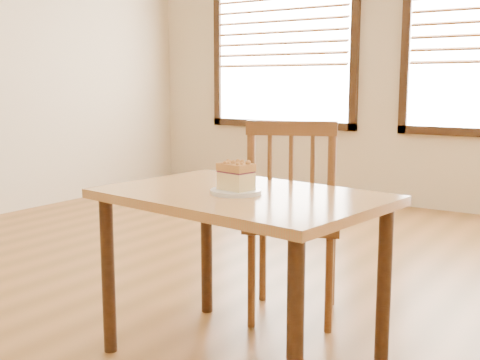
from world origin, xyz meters
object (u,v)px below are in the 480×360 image
Objects in this scene: cafe_chair_main at (293,219)px; cake_slice at (236,175)px; plate at (236,192)px; cafe_table_main at (241,216)px.

cafe_chair_main reaches higher than cake_slice.
cafe_table_main is at bearing 90.32° from plate.
cake_slice is at bearing -81.85° from cafe_table_main.
cafe_chair_main is 0.66m from cake_slice.
plate is 1.41× the size of cake_slice.
cafe_table_main is 1.20× the size of cafe_chair_main.
cafe_chair_main is 6.90× the size of cake_slice.
cake_slice is (0.00, -0.00, 0.07)m from plate.
cafe_chair_main is (-0.04, 0.54, -0.12)m from cafe_table_main.
plate is at bearing -82.71° from cafe_table_main.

